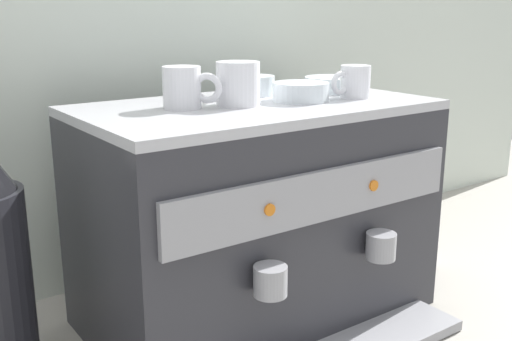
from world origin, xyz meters
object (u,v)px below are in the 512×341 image
ceramic_cup_2 (237,83)px  espresso_machine (257,214)px  ceramic_bowl_2 (253,86)px  ceramic_cup_0 (354,82)px  ceramic_bowl_0 (301,92)px  ceramic_bowl_1 (332,85)px  milk_pitcher (420,237)px  ceramic_cup_1 (184,87)px

ceramic_cup_2 → espresso_machine: bearing=-4.6°
espresso_machine → ceramic_bowl_2: bearing=59.4°
ceramic_cup_0 → ceramic_cup_2: size_ratio=0.78×
ceramic_cup_2 → ceramic_bowl_0: bearing=-12.0°
ceramic_cup_0 → ceramic_bowl_1: bearing=72.9°
espresso_machine → ceramic_cup_2: 0.27m
ceramic_cup_2 → milk_pitcher: bearing=-3.1°
ceramic_cup_1 → ceramic_bowl_1: size_ratio=0.77×
espresso_machine → ceramic_bowl_2: ceramic_bowl_2 is taller
espresso_machine → ceramic_cup_2: ceramic_cup_2 is taller
ceramic_cup_2 → ceramic_bowl_1: bearing=8.1°
milk_pitcher → espresso_machine: bearing=177.0°
ceramic_cup_1 → ceramic_cup_2: (0.10, -0.02, 0.00)m
ceramic_bowl_0 → ceramic_bowl_2: (-0.03, 0.12, 0.00)m
milk_pitcher → ceramic_bowl_1: bearing=164.8°
ceramic_bowl_0 → ceramic_bowl_1: size_ratio=0.92×
ceramic_bowl_0 → ceramic_cup_1: bearing=167.2°
ceramic_bowl_2 → milk_pitcher: size_ratio=0.67×
ceramic_cup_1 → milk_pitcher: ceramic_cup_1 is taller
ceramic_cup_1 → ceramic_bowl_1: (0.37, 0.01, -0.02)m
ceramic_cup_2 → ceramic_bowl_2: bearing=43.1°
milk_pitcher → ceramic_cup_1: bearing=175.1°
ceramic_cup_0 → ceramic_cup_2: 0.25m
ceramic_cup_1 → ceramic_bowl_0: 0.23m
ceramic_cup_2 → ceramic_bowl_0: size_ratio=1.11×
espresso_machine → ceramic_bowl_1: bearing=10.5°
ceramic_cup_2 → ceramic_bowl_0: 0.13m
ceramic_cup_1 → ceramic_cup_2: size_ratio=0.76×
espresso_machine → ceramic_bowl_1: size_ratio=5.62×
espresso_machine → ceramic_cup_0: 0.33m
espresso_machine → ceramic_bowl_1: (0.23, 0.04, 0.24)m
ceramic_bowl_2 → ceramic_cup_2: bearing=-136.9°
ceramic_cup_0 → ceramic_bowl_0: bearing=165.3°
ceramic_cup_1 → ceramic_bowl_0: (0.23, -0.05, -0.02)m
ceramic_cup_0 → ceramic_bowl_0: (-0.11, 0.03, -0.02)m
ceramic_cup_1 → ceramic_bowl_1: 0.37m
ceramic_cup_0 → ceramic_bowl_2: size_ratio=1.04×
ceramic_cup_1 → milk_pitcher: size_ratio=0.67×
ceramic_bowl_0 → ceramic_cup_0: bearing=-14.7°
espresso_machine → milk_pitcher: espresso_machine is taller
ceramic_bowl_0 → milk_pitcher: 0.55m
espresso_machine → ceramic_bowl_0: bearing=-15.5°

